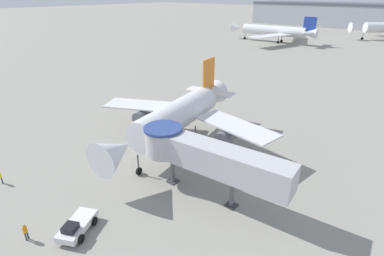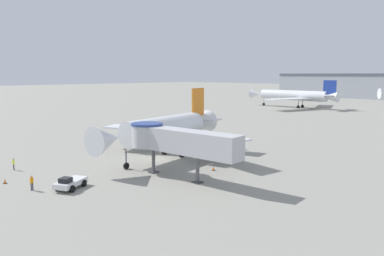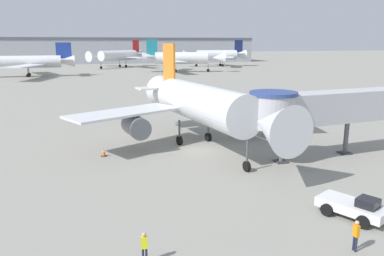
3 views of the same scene
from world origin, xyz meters
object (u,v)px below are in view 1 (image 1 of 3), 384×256
object	(u,v)px
traffic_cone_port_wing	(129,125)
ground_crew_wing_walker	(1,176)
pushback_tug_white	(77,226)
ground_crew_marshaller	(25,231)
traffic_cone_starboard_wing	(240,171)
main_airplane	(179,115)
jet_bridge	(201,154)
background_jet_blue_tail	(275,31)

from	to	relation	value
traffic_cone_port_wing	ground_crew_wing_walker	distance (m)	18.61
pushback_tug_white	traffic_cone_port_wing	size ratio (longest dim) A/B	5.37
traffic_cone_port_wing	ground_crew_marshaller	size ratio (longest dim) A/B	0.49
traffic_cone_port_wing	ground_crew_marshaller	bearing A→B (deg)	-60.22
traffic_cone_starboard_wing	ground_crew_marshaller	bearing A→B (deg)	-112.17
traffic_cone_port_wing	main_airplane	bearing A→B (deg)	5.43
jet_bridge	traffic_cone_port_wing	world-z (taller)	jet_bridge
pushback_tug_white	ground_crew_wing_walker	size ratio (longest dim) A/B	2.74
pushback_tug_white	traffic_cone_port_wing	world-z (taller)	pushback_tug_white
main_airplane	traffic_cone_port_wing	size ratio (longest dim) A/B	32.05
traffic_cone_port_wing	ground_crew_wing_walker	bearing A→B (deg)	-86.64
background_jet_blue_tail	traffic_cone_starboard_wing	bearing A→B (deg)	21.73
background_jet_blue_tail	jet_bridge	bearing A→B (deg)	19.87
jet_bridge	ground_crew_marshaller	size ratio (longest dim) A/B	9.55
ground_crew_wing_walker	main_airplane	bearing A→B (deg)	-105.15
pushback_tug_white	ground_crew_marshaller	world-z (taller)	ground_crew_marshaller
main_airplane	jet_bridge	world-z (taller)	main_airplane
main_airplane	traffic_cone_starboard_wing	bearing A→B (deg)	-13.76
traffic_cone_starboard_wing	pushback_tug_white	bearing A→B (deg)	-108.82
main_airplane	ground_crew_marshaller	distance (m)	21.70
main_airplane	pushback_tug_white	size ratio (longest dim) A/B	5.97
jet_bridge	pushback_tug_white	world-z (taller)	jet_bridge
ground_crew_wing_walker	pushback_tug_white	bearing A→B (deg)	-164.90
ground_crew_marshaller	traffic_cone_starboard_wing	bearing A→B (deg)	-20.98
main_airplane	jet_bridge	size ratio (longest dim) A/B	1.63
ground_crew_marshaller	pushback_tug_white	bearing A→B (deg)	-36.18
pushback_tug_white	ground_crew_wing_walker	bearing A→B (deg)	158.86
pushback_tug_white	background_jet_blue_tail	bearing A→B (deg)	80.55
main_airplane	traffic_cone_port_wing	xyz separation A→B (m)	(-9.83, -0.93, -3.99)
pushback_tug_white	traffic_cone_starboard_wing	xyz separation A→B (m)	(5.92, 17.37, -0.38)
jet_bridge	ground_crew_wing_walker	world-z (taller)	jet_bridge
pushback_tug_white	jet_bridge	bearing A→B (deg)	40.00
ground_crew_wing_walker	background_jet_blue_tail	xyz separation A→B (m)	(-22.23, 111.36, 3.70)
background_jet_blue_tail	ground_crew_wing_walker	bearing A→B (deg)	9.02
ground_crew_marshaller	background_jet_blue_tail	bearing A→B (deg)	17.36
main_airplane	jet_bridge	distance (m)	11.32
pushback_tug_white	background_jet_blue_tail	size ratio (longest dim) A/B	0.11
pushback_tug_white	traffic_cone_starboard_wing	bearing A→B (deg)	43.93
main_airplane	pushback_tug_white	xyz separation A→B (m)	(4.33, -18.10, -3.68)
ground_crew_marshaller	ground_crew_wing_walker	distance (m)	10.75
traffic_cone_port_wing	background_jet_blue_tail	bearing A→B (deg)	102.84
ground_crew_marshaller	background_jet_blue_tail	world-z (taller)	background_jet_blue_tail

